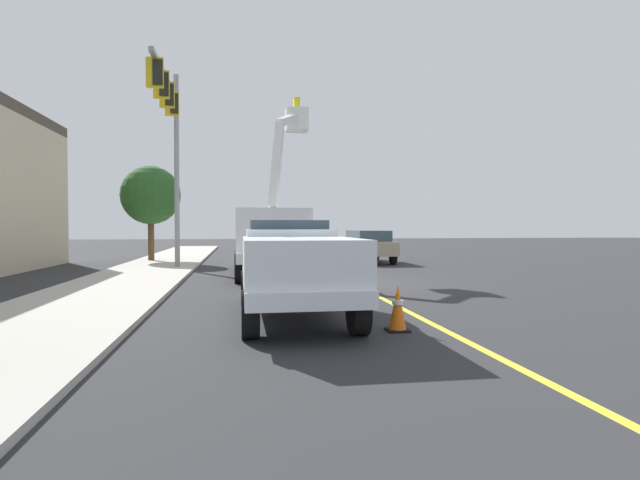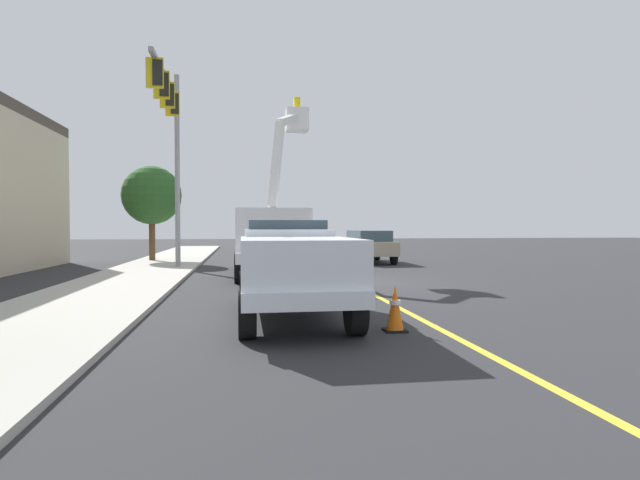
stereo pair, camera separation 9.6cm
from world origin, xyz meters
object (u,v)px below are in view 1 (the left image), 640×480
traffic_cone_mid_front (355,280)px  traffic_signal_mast (170,124)px  traffic_cone_mid_rear (321,267)px  traffic_cone_trailing (308,259)px  service_pickup_truck (294,265)px  utility_bucket_truck (269,234)px  passing_minivan (368,244)px  traffic_cone_leading (398,308)px

traffic_cone_mid_front → traffic_signal_mast: size_ratio=0.10×
traffic_cone_mid_rear → traffic_cone_trailing: 4.36m
service_pickup_truck → traffic_signal_mast: bearing=20.6°
service_pickup_truck → traffic_cone_mid_front: 3.87m
utility_bucket_truck → service_pickup_truck: size_ratio=1.46×
service_pickup_truck → traffic_cone_trailing: 13.26m
utility_bucket_truck → traffic_cone_mid_front: utility_bucket_truck is taller
passing_minivan → utility_bucket_truck: bearing=137.9°
service_pickup_truck → utility_bucket_truck: bearing=0.7°
traffic_cone_leading → traffic_cone_mid_front: 4.81m
traffic_cone_trailing → traffic_cone_mid_front: bearing=-179.2°
utility_bucket_truck → traffic_cone_mid_front: 6.92m
traffic_cone_leading → traffic_cone_mid_rear: size_ratio=1.24×
traffic_cone_leading → passing_minivan: bearing=-11.8°
utility_bucket_truck → service_pickup_truck: utility_bucket_truck is taller
passing_minivan → traffic_cone_leading: (-17.36, 3.62, -0.55)m
service_pickup_truck → traffic_cone_mid_front: service_pickup_truck is taller
service_pickup_truck → traffic_cone_mid_rear: size_ratio=8.12×
utility_bucket_truck → traffic_cone_mid_rear: 2.51m
passing_minivan → traffic_cone_mid_front: 13.01m
traffic_signal_mast → utility_bucket_truck: bearing=-103.9°
passing_minivan → traffic_cone_mid_rear: (-7.05, 3.56, -0.63)m
utility_bucket_truck → traffic_cone_leading: 11.50m
passing_minivan → traffic_cone_trailing: passing_minivan is taller
traffic_cone_mid_front → traffic_cone_trailing: 9.86m
utility_bucket_truck → traffic_cone_mid_front: bearing=-162.0°
traffic_cone_mid_rear → traffic_cone_trailing: traffic_cone_trailing is taller
traffic_cone_mid_rear → traffic_signal_mast: bearing=71.6°
traffic_cone_mid_front → traffic_cone_leading: bearing=177.2°
service_pickup_truck → traffic_cone_mid_front: bearing=-31.4°
traffic_cone_mid_front → traffic_cone_trailing: traffic_cone_mid_front is taller
service_pickup_truck → traffic_signal_mast: traffic_signal_mast is taller
traffic_cone_mid_rear → traffic_cone_leading: bearing=179.7°
traffic_cone_leading → traffic_cone_mid_front: (4.81, -0.23, -0.01)m
traffic_cone_leading → traffic_cone_mid_front: traffic_cone_leading is taller
traffic_cone_mid_front → passing_minivan: bearing=-15.1°
traffic_cone_leading → service_pickup_truck: bearing=48.4°
traffic_cone_mid_rear → traffic_signal_mast: size_ratio=0.08×
service_pickup_truck → traffic_cone_mid_rear: (8.75, -1.81, -0.78)m
passing_minivan → traffic_signal_mast: traffic_signal_mast is taller
traffic_cone_mid_front → traffic_signal_mast: (7.44, 6.00, 5.62)m
service_pickup_truck → passing_minivan: (15.80, -5.37, -0.15)m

